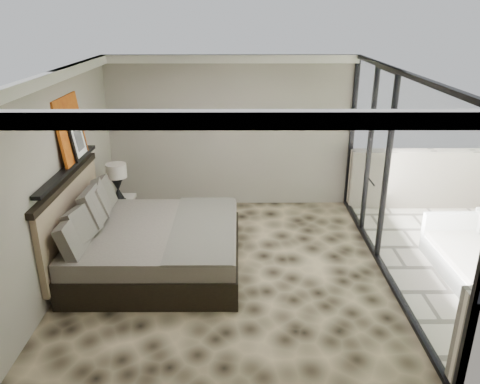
{
  "coord_description": "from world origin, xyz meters",
  "views": [
    {
      "loc": [
        0.15,
        -5.97,
        3.5
      ],
      "look_at": [
        0.17,
        0.4,
        1.04
      ],
      "focal_mm": 35.0,
      "sensor_mm": 36.0,
      "label": 1
    }
  ],
  "objects_px": {
    "bed": "(150,244)",
    "lounger": "(468,261)",
    "nightstand": "(119,212)",
    "table_lamp": "(117,177)"
  },
  "relations": [
    {
      "from": "bed",
      "to": "lounger",
      "type": "height_order",
      "value": "bed"
    },
    {
      "from": "bed",
      "to": "nightstand",
      "type": "distance_m",
      "value": 1.61
    },
    {
      "from": "table_lamp",
      "to": "lounger",
      "type": "distance_m",
      "value": 5.58
    },
    {
      "from": "bed",
      "to": "lounger",
      "type": "relative_size",
      "value": 1.46
    },
    {
      "from": "lounger",
      "to": "bed",
      "type": "bearing_deg",
      "value": 176.62
    },
    {
      "from": "nightstand",
      "to": "lounger",
      "type": "distance_m",
      "value": 5.55
    },
    {
      "from": "nightstand",
      "to": "table_lamp",
      "type": "relative_size",
      "value": 0.84
    },
    {
      "from": "table_lamp",
      "to": "lounger",
      "type": "height_order",
      "value": "table_lamp"
    },
    {
      "from": "bed",
      "to": "nightstand",
      "type": "relative_size",
      "value": 4.57
    },
    {
      "from": "table_lamp",
      "to": "lounger",
      "type": "relative_size",
      "value": 0.38
    }
  ]
}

